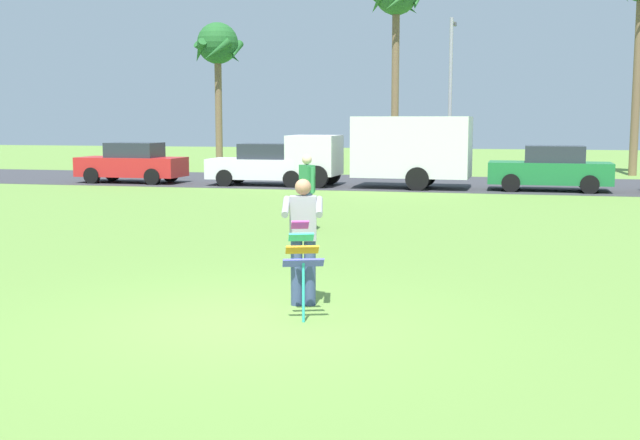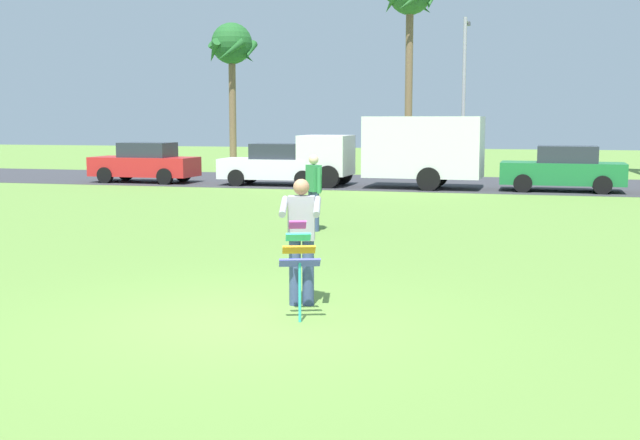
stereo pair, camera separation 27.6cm
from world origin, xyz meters
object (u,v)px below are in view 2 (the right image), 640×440
at_px(kite_held, 299,254).
at_px(parked_truck_white_box, 401,150).
at_px(parked_car_red, 145,163).
at_px(parked_car_white, 276,165).
at_px(person_walker_near, 314,190).
at_px(parked_car_green, 563,169).
at_px(palm_tree_left_near, 232,49).
at_px(streetlight_pole, 464,86).
at_px(palm_tree_right_near, 410,2).
at_px(person_kite_flyer, 301,237).

distance_m(kite_held, parked_truck_white_box, 19.69).
distance_m(parked_car_red, parked_car_white, 5.51).
distance_m(parked_truck_white_box, person_walker_near, 11.79).
relative_size(kite_held, parked_car_white, 0.29).
xyz_separation_m(parked_car_green, palm_tree_left_near, (-16.09, 10.05, 5.32)).
bearing_deg(palm_tree_left_near, person_walker_near, -64.96).
bearing_deg(streetlight_pole, parked_car_white, -130.95).
distance_m(kite_held, parked_car_green, 20.01).
bearing_deg(parked_car_green, palm_tree_left_near, 148.03).
xyz_separation_m(parked_car_red, parked_car_green, (16.05, 0.00, 0.00)).
distance_m(kite_held, streetlight_pole, 27.25).
bearing_deg(parked_car_green, person_walker_near, -116.63).
bearing_deg(parked_car_red, parked_car_white, 0.02).
relative_size(parked_car_green, palm_tree_right_near, 0.44).
xyz_separation_m(parked_car_white, palm_tree_left_near, (-5.56, 10.04, 5.32)).
bearing_deg(person_walker_near, parked_truck_white_box, 89.13).
height_order(parked_car_red, parked_truck_white_box, parked_truck_white_box).
bearing_deg(parked_car_red, parked_car_green, 0.00).
bearing_deg(person_walker_near, streetlight_pole, 84.55).
relative_size(parked_car_white, parked_car_green, 1.00).
height_order(parked_car_white, parked_car_green, same).
distance_m(parked_truck_white_box, palm_tree_left_near, 15.18).
relative_size(person_kite_flyer, parked_car_white, 0.41).
bearing_deg(person_walker_near, person_kite_flyer, -76.31).
relative_size(kite_held, parked_car_red, 0.29).
bearing_deg(parked_car_red, kite_held, -58.43).
height_order(parked_car_green, streetlight_pole, streetlight_pole).
bearing_deg(parked_truck_white_box, streetlight_pole, 77.49).
distance_m(palm_tree_left_near, streetlight_pole, 12.48).
bearing_deg(kite_held, parked_car_red, 121.57).
height_order(kite_held, parked_truck_white_box, parked_truck_white_box).
xyz_separation_m(person_kite_flyer, parked_car_white, (-6.37, 18.88, -0.18)).
height_order(parked_truck_white_box, palm_tree_right_near, palm_tree_right_near).
distance_m(kite_held, parked_car_red, 23.01).
bearing_deg(parked_car_white, person_kite_flyer, -71.36).
xyz_separation_m(parked_car_white, parked_truck_white_box, (4.82, 0.00, 0.64)).
height_order(kite_held, person_walker_near, person_walker_near).
height_order(kite_held, streetlight_pole, streetlight_pole).
relative_size(person_kite_flyer, palm_tree_left_near, 0.23).
height_order(kite_held, parked_car_green, parked_car_green).
distance_m(parked_car_red, parked_truck_white_box, 10.34).
bearing_deg(parked_car_white, streetlight_pole, 49.05).
bearing_deg(palm_tree_left_near, parked_car_red, -89.72).
relative_size(person_kite_flyer, person_walker_near, 1.00).
bearing_deg(person_kite_flyer, parked_truck_white_box, 94.70).
relative_size(person_kite_flyer, kite_held, 1.41).
distance_m(palm_tree_right_near, streetlight_pole, 5.37).
height_order(parked_car_white, parked_truck_white_box, parked_truck_white_box).
xyz_separation_m(person_kite_flyer, parked_car_red, (-11.87, 18.88, -0.18)).
height_order(kite_held, parked_car_white, parked_car_white).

